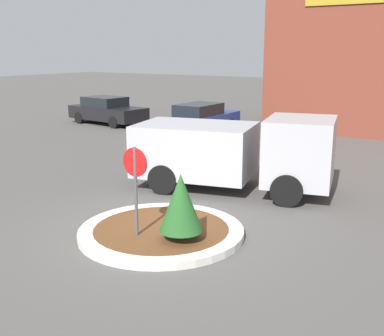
{
  "coord_description": "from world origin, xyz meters",
  "views": [
    {
      "loc": [
        5.81,
        -7.99,
        3.92
      ],
      "look_at": [
        -0.27,
        1.69,
        1.12
      ],
      "focal_mm": 45.0,
      "sensor_mm": 36.0,
      "label": 1
    }
  ],
  "objects_px": {
    "utility_truck": "(234,151)",
    "parked_sedan_blue": "(201,119)",
    "stop_sign": "(135,178)",
    "parked_sedan_black": "(107,110)"
  },
  "relations": [
    {
      "from": "utility_truck",
      "to": "parked_sedan_blue",
      "type": "bearing_deg",
      "value": 113.71
    },
    {
      "from": "stop_sign",
      "to": "parked_sedan_black",
      "type": "relative_size",
      "value": 0.44
    },
    {
      "from": "stop_sign",
      "to": "parked_sedan_blue",
      "type": "xyz_separation_m",
      "value": [
        -5.69,
        11.99,
        -0.62
      ]
    },
    {
      "from": "parked_sedan_blue",
      "to": "utility_truck",
      "type": "bearing_deg",
      "value": -142.33
    },
    {
      "from": "utility_truck",
      "to": "stop_sign",
      "type": "bearing_deg",
      "value": -101.77
    },
    {
      "from": "stop_sign",
      "to": "parked_sedan_blue",
      "type": "relative_size",
      "value": 0.43
    },
    {
      "from": "stop_sign",
      "to": "parked_sedan_black",
      "type": "height_order",
      "value": "stop_sign"
    },
    {
      "from": "stop_sign",
      "to": "utility_truck",
      "type": "height_order",
      "value": "utility_truck"
    },
    {
      "from": "stop_sign",
      "to": "parked_sedan_blue",
      "type": "distance_m",
      "value": 13.28
    },
    {
      "from": "stop_sign",
      "to": "utility_truck",
      "type": "relative_size",
      "value": 0.35
    }
  ]
}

